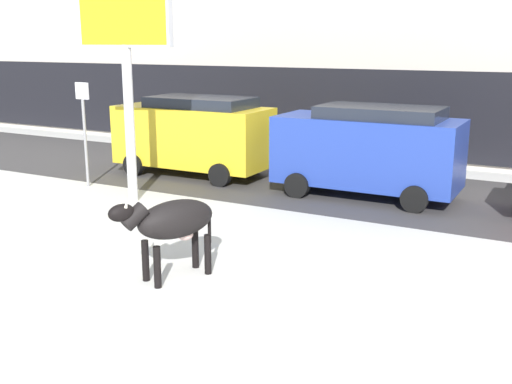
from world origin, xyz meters
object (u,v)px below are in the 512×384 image
at_px(car_yellow_van, 194,133).
at_px(pedestrian_by_cars, 408,145).
at_px(cow_black, 172,221).
at_px(billboard, 124,22).
at_px(street_sign, 84,126).
at_px(car_blue_van, 368,149).

relative_size(car_yellow_van, pedestrian_by_cars, 2.67).
xyz_separation_m(cow_black, pedestrian_by_cars, (1.19, 10.20, -0.11)).
distance_m(billboard, street_sign, 3.44).
bearing_deg(cow_black, pedestrian_by_cars, 83.37).
bearing_deg(pedestrian_by_cars, cow_black, -96.63).
distance_m(cow_black, street_sign, 7.51).
bearing_deg(billboard, pedestrian_by_cars, 51.43).
distance_m(cow_black, car_yellow_van, 8.27).
relative_size(pedestrian_by_cars, street_sign, 0.61).
distance_m(car_blue_van, street_sign, 7.55).
bearing_deg(car_yellow_van, pedestrian_by_cars, 29.78).
bearing_deg(street_sign, car_blue_van, 19.99).
bearing_deg(cow_black, car_yellow_van, 121.73).
height_order(billboard, pedestrian_by_cars, billboard).
bearing_deg(cow_black, street_sign, 144.23).
bearing_deg(car_blue_van, pedestrian_by_cars, 87.01).
bearing_deg(pedestrian_by_cars, car_blue_van, -92.99).
xyz_separation_m(cow_black, billboard, (-3.97, 3.73, 3.32)).
bearing_deg(car_blue_van, billboard, -147.15).
bearing_deg(car_yellow_van, street_sign, -122.97).
bearing_deg(car_blue_van, street_sign, -160.01).
distance_m(billboard, car_yellow_van, 4.52).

